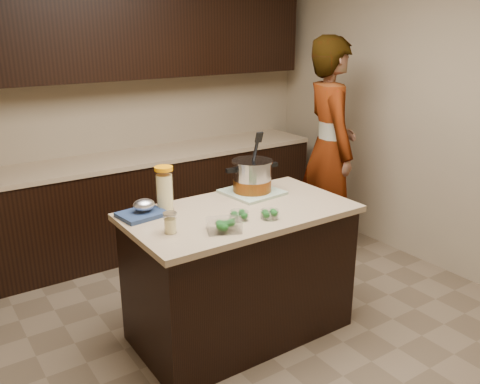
# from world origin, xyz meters

# --- Properties ---
(ground_plane) EXTENTS (4.00, 4.00, 0.00)m
(ground_plane) POSITION_xyz_m (0.00, 0.00, 0.00)
(ground_plane) COLOR brown
(ground_plane) RESTS_ON ground
(room_shell) EXTENTS (4.04, 4.04, 2.72)m
(room_shell) POSITION_xyz_m (0.00, 0.00, 1.71)
(room_shell) COLOR tan
(room_shell) RESTS_ON ground
(back_cabinets) EXTENTS (3.60, 0.63, 2.33)m
(back_cabinets) POSITION_xyz_m (0.00, 1.74, 0.94)
(back_cabinets) COLOR black
(back_cabinets) RESTS_ON ground
(island) EXTENTS (1.46, 0.81, 0.90)m
(island) POSITION_xyz_m (0.00, 0.00, 0.45)
(island) COLOR black
(island) RESTS_ON ground
(dish_towel) EXTENTS (0.39, 0.39, 0.02)m
(dish_towel) POSITION_xyz_m (0.26, 0.23, 0.91)
(dish_towel) COLOR #5F885C
(dish_towel) RESTS_ON island
(stock_pot) EXTENTS (0.40, 0.32, 0.40)m
(stock_pot) POSITION_xyz_m (0.26, 0.22, 1.01)
(stock_pot) COLOR #B7B7BC
(stock_pot) RESTS_ON dish_towel
(lemonade_pitcher) EXTENTS (0.13, 0.13, 0.28)m
(lemonade_pitcher) POSITION_xyz_m (-0.40, 0.27, 1.03)
(lemonade_pitcher) COLOR #F2DF94
(lemonade_pitcher) RESTS_ON island
(mason_jar) EXTENTS (0.10, 0.10, 0.13)m
(mason_jar) POSITION_xyz_m (-0.54, -0.09, 0.96)
(mason_jar) COLOR #F2DF94
(mason_jar) RESTS_ON island
(broccoli_tub_left) EXTENTS (0.14, 0.14, 0.05)m
(broccoli_tub_left) POSITION_xyz_m (-0.10, -0.14, 0.93)
(broccoli_tub_left) COLOR silver
(broccoli_tub_left) RESTS_ON island
(broccoli_tub_right) EXTENTS (0.12, 0.12, 0.05)m
(broccoli_tub_right) POSITION_xyz_m (0.07, -0.23, 0.92)
(broccoli_tub_right) COLOR silver
(broccoli_tub_right) RESTS_ON island
(broccoli_tub_rect) EXTENTS (0.23, 0.21, 0.07)m
(broccoli_tub_rect) POSITION_xyz_m (-0.27, -0.24, 0.93)
(broccoli_tub_rect) COLOR silver
(broccoli_tub_rect) RESTS_ON island
(blue_tray) EXTENTS (0.30, 0.25, 0.10)m
(blue_tray) POSITION_xyz_m (-0.56, 0.24, 0.94)
(blue_tray) COLOR navy
(blue_tray) RESTS_ON island
(person) EXTENTS (0.71, 0.84, 1.95)m
(person) POSITION_xyz_m (1.41, 0.67, 0.98)
(person) COLOR gray
(person) RESTS_ON ground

